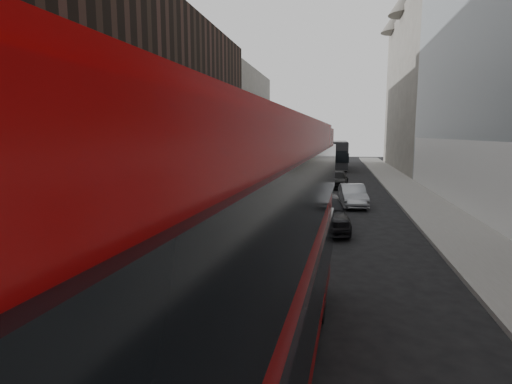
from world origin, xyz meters
The scene contains 12 objects.
sidewalk_right centered at (7.50, 25.00, 0.07)m, with size 3.00×80.00×0.15m, color slate.
sidewalk_left centered at (-8.00, 25.00, 0.07)m, with size 2.00×80.00×0.15m, color slate.
building_modern_block centered at (11.47, 21.00, 9.90)m, with size 5.03×22.00×20.00m.
building_victorian centered at (11.38, 44.00, 9.66)m, with size 6.50×24.00×21.00m.
building_left_mid centered at (-11.50, 30.00, 7.00)m, with size 5.00×24.00×14.00m, color black.
building_left_far centered at (-11.50, 52.00, 6.50)m, with size 5.00×20.00×13.00m, color #67625A.
street_lamp centered at (-8.22, 18.00, 4.18)m, with size 1.06×0.22×7.00m.
red_bus centered at (0.96, -0.19, 2.41)m, with size 2.90×10.82×4.34m.
grey_bus centered at (2.35, 42.77, 1.75)m, with size 2.50×10.14×3.26m.
car_a centered at (1.97, 12.00, 0.79)m, with size 1.86×4.63×1.58m, color black.
car_b centered at (3.35, 18.00, 0.62)m, with size 1.32×3.79×1.25m, color gray.
car_c centered at (2.41, 26.13, 0.61)m, with size 1.72×4.24×1.23m, color black.
Camera 1 is at (2.48, -5.30, 4.12)m, focal length 28.00 mm.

